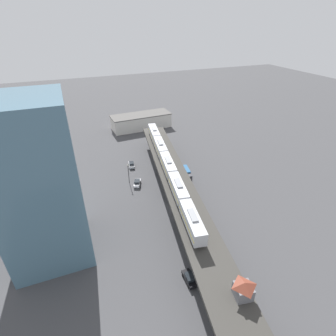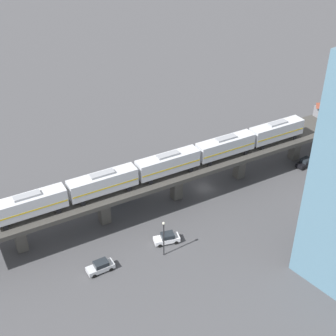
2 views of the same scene
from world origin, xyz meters
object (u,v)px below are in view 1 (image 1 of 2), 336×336
Objects in this scene: street_lamp at (128,172)px; street_car_white at (137,183)px; office_tower at (38,187)px; warehouse_building at (141,121)px; delivery_truck at (186,173)px; street_car_silver at (131,165)px; street_car_black at (190,278)px; signal_hut at (244,289)px; subway_train at (168,165)px.

street_car_white is at bearing -48.29° from street_lamp.
office_tower is at bearing -142.25° from street_car_white.
warehouse_building is at bearing 71.86° from street_car_white.
street_lamp reaches higher than delivery_truck.
street_car_silver and street_car_black have the same top height.
office_tower is at bearing -121.13° from warehouse_building.
warehouse_building is (-0.73, 50.01, 1.65)m from delivery_truck.
street_car_silver is 44.74m from office_tower.
street_car_white is at bearing 37.75° from office_tower.
signal_hut reaches higher than warehouse_building.
signal_hut is 49.66m from street_car_white.
signal_hut is 42.93m from office_tower.
street_car_black is 88.16m from warehouse_building.
street_car_white is 1.08× the size of street_car_black.
street_car_silver is at bearing 137.03° from delivery_truck.
office_tower is at bearing -159.11° from subway_train.
subway_train reaches higher than delivery_truck.
delivery_truck is 50.05m from warehouse_building.
signal_hut is 0.50× the size of delivery_truck.
office_tower is at bearing 143.08° from street_car_black.
office_tower reaches higher than subway_train.
office_tower is (-22.99, -21.73, 13.89)m from street_lamp.
office_tower reaches higher than street_lamp.
office_tower reaches higher than street_car_silver.
street_lamp is at bearing 138.11° from subway_train.
signal_hut reaches higher than street_car_silver.
subway_train is 2.14× the size of warehouse_building.
signal_hut is at bearing -84.36° from street_car_white.
warehouse_building is at bearing 83.53° from signal_hut.
signal_hut is 0.10× the size of office_tower.
delivery_truck is 19.20m from street_lamp.
street_lamp is (-2.07, 2.33, 3.17)m from street_car_white.
street_lamp is (-6.89, 51.13, -4.62)m from signal_hut.
delivery_truck is (16.24, 36.73, 0.82)m from street_car_black.
signal_hut is (-3.24, -42.04, -0.74)m from subway_train.
street_lamp is at bearing 167.72° from delivery_truck.
delivery_truck is at bearing 23.02° from office_tower.
office_tower reaches higher than warehouse_building.
signal_hut is at bearing -66.42° from street_car_black.
street_car_white is (-8.06, 6.76, -8.53)m from subway_train.
street_car_black is at bearing -113.86° from delivery_truck.
street_lamp is at bearing 43.39° from office_tower.
street_car_white is (-4.82, 48.80, -7.79)m from signal_hut.
street_car_silver is 20.77m from delivery_truck.
subway_train reaches higher than street_lamp.
warehouse_building is (14.46, 35.87, 2.47)m from street_car_silver.
street_car_white is 0.16× the size of warehouse_building.
signal_hut is at bearing -86.77° from street_car_silver.
street_car_white is 1.03× the size of street_car_silver.
street_lamp is (-3.43, -10.09, 3.17)m from street_car_silver.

